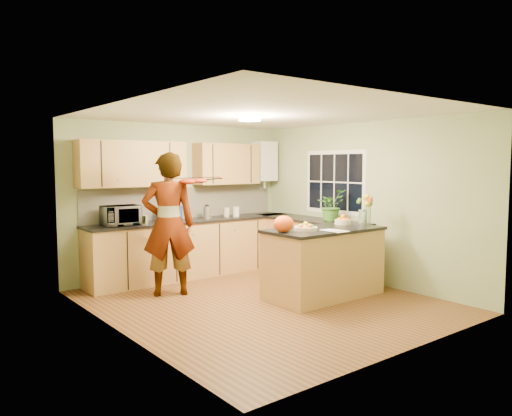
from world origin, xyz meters
TOP-DOWN VIEW (x-y plane):
  - floor at (0.00, 0.00)m, footprint 4.50×4.50m
  - ceiling at (0.00, 0.00)m, footprint 4.00×4.50m
  - wall_back at (0.00, 2.25)m, footprint 4.00×0.02m
  - wall_front at (0.00, -2.25)m, footprint 4.00×0.02m
  - wall_left at (-2.00, 0.00)m, footprint 0.02×4.50m
  - wall_right at (2.00, 0.00)m, footprint 0.02×4.50m
  - back_counter at (0.10, 1.95)m, footprint 3.64×0.62m
  - right_counter at (1.70, 0.85)m, footprint 0.62×2.24m
  - splashback at (0.10, 2.23)m, footprint 3.60×0.02m
  - upper_cabinets at (-0.18, 2.08)m, footprint 3.20×0.34m
  - boiler at (1.70, 2.09)m, footprint 0.40×0.30m
  - window_right at (1.99, 0.60)m, footprint 0.01×1.30m
  - light_switch at (-1.99, -0.60)m, footprint 0.02×0.09m
  - ceiling_lamp at (0.00, 0.30)m, footprint 0.30×0.30m
  - peninsula_island at (0.85, -0.29)m, footprint 1.67×0.86m
  - fruit_dish at (0.50, -0.29)m, footprint 0.31×0.31m
  - orange_bowl at (1.40, -0.14)m, footprint 0.24×0.24m
  - flower_vase at (1.45, -0.47)m, footprint 0.29×0.29m
  - orange_bag at (0.15, -0.24)m, footprint 0.35×0.33m
  - papers at (0.75, -0.59)m, footprint 0.23×0.32m
  - violinist at (-0.81, 1.12)m, footprint 0.87×0.74m
  - violin at (-0.61, 0.90)m, footprint 0.65×0.57m
  - microwave at (-1.18, 1.91)m, footprint 0.54×0.38m
  - blue_box at (-0.31, 1.98)m, footprint 0.33×0.27m
  - kettle at (0.35, 1.95)m, footprint 0.15×0.15m
  - jar_cream at (0.78, 1.99)m, footprint 0.12×0.12m
  - jar_white at (0.91, 1.89)m, footprint 0.11×0.11m
  - potted_plant at (1.70, 0.40)m, footprint 0.49×0.44m

SIDE VIEW (x-z plane):
  - floor at x=0.00m, z-range 0.00..0.00m
  - back_counter at x=0.10m, z-range 0.00..0.94m
  - right_counter at x=1.70m, z-range 0.00..0.94m
  - peninsula_island at x=0.85m, z-range 0.00..0.96m
  - papers at x=0.75m, z-range 0.96..0.97m
  - violinist at x=-0.81m, z-range 0.00..2.01m
  - fruit_dish at x=0.50m, z-range 0.95..1.06m
  - jar_cream at x=0.78m, z-range 0.94..1.09m
  - orange_bowl at x=1.40m, z-range 0.95..1.09m
  - jar_white at x=0.91m, z-range 0.94..1.11m
  - kettle at x=0.35m, z-range 0.91..1.19m
  - blue_box at x=-0.31m, z-range 0.94..1.18m
  - orange_bag at x=0.15m, z-range 0.96..1.18m
  - microwave at x=-1.18m, z-range 0.94..1.24m
  - potted_plant at x=1.70m, z-range 0.94..1.45m
  - splashback at x=0.10m, z-range 0.94..1.46m
  - wall_back at x=0.00m, z-range 0.00..2.50m
  - wall_front at x=0.00m, z-range 0.00..2.50m
  - wall_left at x=-2.00m, z-range 0.00..2.50m
  - wall_right at x=2.00m, z-range 0.00..2.50m
  - light_switch at x=-1.99m, z-range 1.26..1.34m
  - flower_vase at x=1.45m, z-range 1.05..1.57m
  - window_right at x=1.99m, z-range 1.02..2.08m
  - violin at x=-0.61m, z-range 1.53..1.69m
  - upper_cabinets at x=-0.18m, z-range 1.50..2.20m
  - boiler at x=1.70m, z-range 1.47..2.33m
  - ceiling_lamp at x=0.00m, z-range 2.43..2.50m
  - ceiling at x=0.00m, z-range 2.49..2.51m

